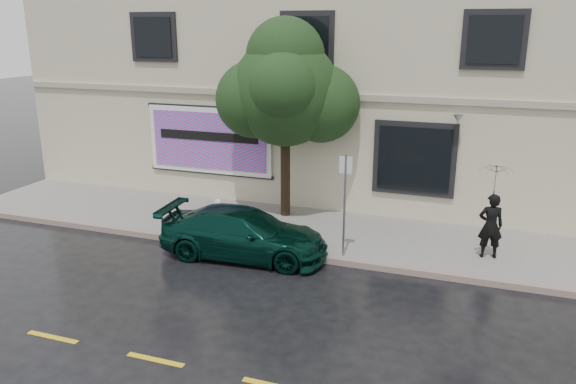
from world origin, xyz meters
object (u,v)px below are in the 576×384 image
(pedestrian, at_px, (491,226))
(fire_hydrant, at_px, (219,213))
(street_tree, at_px, (285,93))
(car, at_px, (244,233))

(pedestrian, relative_size, fire_hydrant, 1.93)
(street_tree, relative_size, fire_hydrant, 6.20)
(car, xyz_separation_m, pedestrian, (5.74, 1.60, 0.34))
(street_tree, xyz_separation_m, fire_hydrant, (-1.38, -1.62, -3.19))
(car, relative_size, street_tree, 0.81)
(pedestrian, height_order, street_tree, street_tree)
(car, height_order, fire_hydrant, car)
(street_tree, distance_m, fire_hydrant, 3.84)
(car, height_order, street_tree, street_tree)
(car, xyz_separation_m, street_tree, (0.04, 2.95, 3.14))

